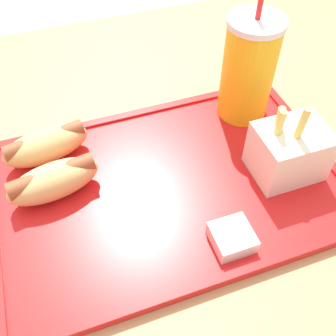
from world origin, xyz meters
TOP-DOWN VIEW (x-y plane):
  - dining_table at (0.00, 0.00)m, footprint 1.23×0.97m
  - food_tray at (0.03, 0.04)m, footprint 0.44×0.29m
  - soda_cup at (0.18, 0.13)m, footprint 0.08×0.08m
  - hot_dog_far at (-0.10, 0.13)m, footprint 0.12×0.07m
  - hot_dog_near at (-0.10, 0.07)m, footprint 0.12×0.06m
  - fries_carton at (0.18, 0.01)m, footprint 0.09×0.07m
  - sauce_cup_mayo at (0.07, -0.07)m, footprint 0.04×0.04m

SIDE VIEW (x-z plane):
  - dining_table at x=0.00m, z-range 0.00..0.70m
  - food_tray at x=0.03m, z-range 0.70..0.71m
  - sauce_cup_mayo at x=0.07m, z-range 0.71..0.73m
  - hot_dog_far at x=-0.10m, z-range 0.71..0.76m
  - hot_dog_near at x=-0.10m, z-range 0.71..0.76m
  - fries_carton at x=0.18m, z-range 0.69..0.80m
  - soda_cup at x=0.18m, z-range 0.70..0.88m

